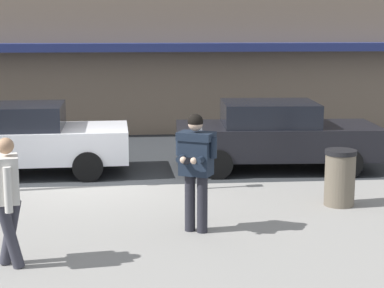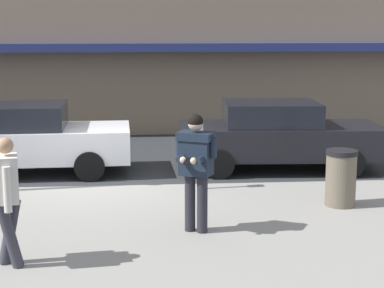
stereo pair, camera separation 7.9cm
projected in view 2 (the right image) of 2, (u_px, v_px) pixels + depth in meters
ground_plane at (94, 190)px, 12.71m from camera, size 80.00×80.00×0.00m
sidewalk at (146, 231)px, 9.99m from camera, size 32.00×5.30×0.14m
curb_paint_line at (145, 188)px, 12.84m from camera, size 28.00×0.12×0.01m
parked_sedan_mid at (24, 138)px, 14.00m from camera, size 4.55×2.03×1.54m
parked_sedan_far at (277, 135)px, 14.42m from camera, size 4.59×2.11×1.54m
man_texting_on_phone at (196, 160)px, 9.52m from camera, size 0.63×0.65×1.81m
pedestrian_in_light_coat at (8, 193)px, 8.18m from camera, size 0.38×0.59×1.70m
parking_meter at (200, 146)px, 12.11m from camera, size 0.12×0.18×1.27m
trash_bin at (341, 178)px, 11.05m from camera, size 0.55×0.55×0.98m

